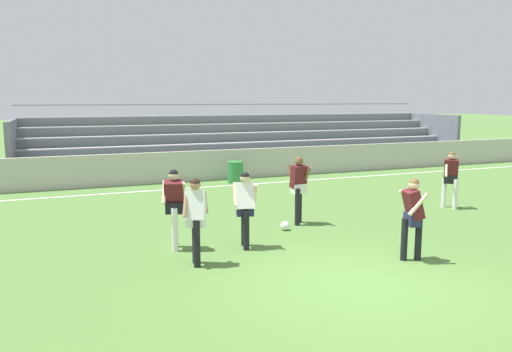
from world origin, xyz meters
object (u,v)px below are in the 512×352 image
object	(u,v)px
player_white_dropping_back	(245,203)
player_white_on_ball	(196,214)
trash_bin	(235,172)
soccer_ball	(285,226)
player_dark_challenging	(413,212)
player_dark_wide_right	(451,175)
bleacher_stand	(256,140)
player_dark_wide_left	(174,202)
player_dark_overlapping	(299,184)

from	to	relation	value
player_white_dropping_back	player_white_on_ball	size ratio (longest dim) A/B	0.97
trash_bin	soccer_ball	xyz separation A→B (m)	(-1.17, -6.93, -0.29)
player_white_dropping_back	player_dark_challenging	size ratio (longest dim) A/B	1.00
player_white_dropping_back	soccer_ball	distance (m)	1.89
player_white_on_ball	player_dark_wide_right	bearing A→B (deg)	14.64
player_white_dropping_back	player_dark_wide_right	size ratio (longest dim) A/B	0.98
trash_bin	player_dark_wide_right	xyz separation A→B (m)	(4.31, -6.46, 0.58)
bleacher_stand	soccer_ball	bearing A→B (deg)	-108.33
player_dark_wide_left	bleacher_stand	bearing A→B (deg)	60.57
player_dark_overlapping	player_dark_challenging	xyz separation A→B (m)	(0.76, -3.38, -0.06)
player_dark_wide_left	player_dark_challenging	world-z (taller)	player_dark_wide_left
player_white_dropping_back	player_white_on_ball	world-z (taller)	player_white_on_ball
player_dark_wide_left	trash_bin	bearing A→B (deg)	61.95
player_dark_wide_right	trash_bin	bearing A→B (deg)	123.73
trash_bin	player_dark_challenging	bearing A→B (deg)	-89.00
player_white_dropping_back	player_white_on_ball	xyz separation A→B (m)	(-1.25, -0.69, 0.04)
player_dark_wide_right	player_white_on_ball	bearing A→B (deg)	-165.36
trash_bin	player_white_dropping_back	world-z (taller)	player_white_dropping_back
player_dark_overlapping	player_dark_wide_right	bearing A→B (deg)	0.26
player_white_dropping_back	player_dark_wide_right	world-z (taller)	player_dark_wide_right
player_dark_wide_right	player_dark_wide_left	bearing A→B (deg)	-173.34
player_dark_wide_right	player_white_on_ball	distance (m)	8.39
player_dark_challenging	player_dark_wide_left	bearing A→B (deg)	149.42
trash_bin	soccer_ball	bearing A→B (deg)	-99.58
player_dark_wide_right	soccer_ball	bearing A→B (deg)	-175.10
bleacher_stand	player_white_on_ball	distance (m)	13.88
player_dark_wide_left	player_dark_challenging	xyz separation A→B (m)	(4.13, -2.44, -0.05)
bleacher_stand	player_dark_challenging	world-z (taller)	bleacher_stand
player_dark_wide_right	soccer_ball	size ratio (longest dim) A/B	7.50
soccer_ball	player_white_dropping_back	bearing A→B (deg)	-145.21
player_dark_overlapping	soccer_ball	distance (m)	1.17
player_white_on_ball	soccer_ball	size ratio (longest dim) A/B	7.61
player_dark_challenging	soccer_ball	world-z (taller)	player_dark_challenging
bleacher_stand	trash_bin	bearing A→B (deg)	-122.00
player_white_dropping_back	player_dark_overlapping	xyz separation A→B (m)	(1.96, 1.41, 0.07)
player_white_dropping_back	player_dark_challenging	distance (m)	3.37
bleacher_stand	player_dark_wide_left	distance (m)	12.93
player_dark_wide_left	player_dark_challenging	size ratio (longest dim) A/B	1.04
player_dark_overlapping	player_dark_challenging	world-z (taller)	player_dark_overlapping
trash_bin	player_dark_wide_left	distance (m)	8.44
player_dark_wide_right	player_dark_wide_left	size ratio (longest dim) A/B	0.97
trash_bin	player_dark_challenging	world-z (taller)	player_dark_challenging
player_dark_challenging	player_white_on_ball	bearing A→B (deg)	162.09
player_dark_overlapping	player_dark_challenging	bearing A→B (deg)	-77.31
player_dark_overlapping	player_dark_challenging	distance (m)	3.47
trash_bin	player_white_dropping_back	bearing A→B (deg)	-107.93
bleacher_stand	player_dark_wide_left	size ratio (longest dim) A/B	12.18
bleacher_stand	trash_bin	size ratio (longest dim) A/B	25.52
player_dark_wide_right	player_dark_challenging	world-z (taller)	player_dark_wide_right
player_white_on_ball	trash_bin	bearing A→B (deg)	66.09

